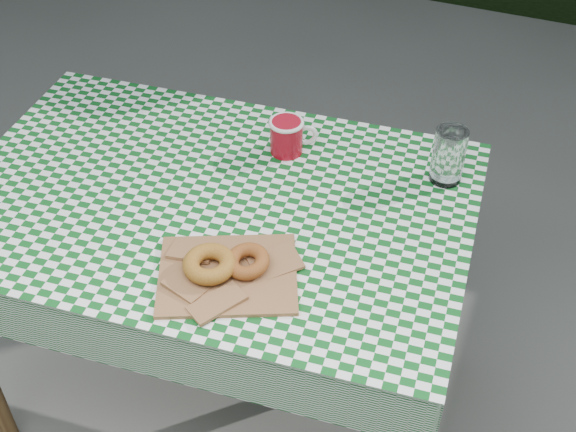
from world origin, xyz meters
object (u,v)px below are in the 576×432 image
(paper_bag, at_px, (228,274))
(coffee_mug, at_px, (286,136))
(drinking_glass, at_px, (449,155))
(table, at_px, (221,308))

(paper_bag, distance_m, coffee_mug, 0.45)
(coffee_mug, bearing_deg, paper_bag, -112.03)
(paper_bag, distance_m, drinking_glass, 0.60)
(paper_bag, height_order, drinking_glass, drinking_glass)
(paper_bag, xyz_separation_m, drinking_glass, (0.34, 0.48, 0.06))
(paper_bag, height_order, coffee_mug, coffee_mug)
(coffee_mug, bearing_deg, table, -140.12)
(coffee_mug, xyz_separation_m, drinking_glass, (0.39, 0.04, 0.02))
(coffee_mug, relative_size, drinking_glass, 1.16)
(table, xyz_separation_m, paper_bag, (0.14, -0.21, 0.39))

